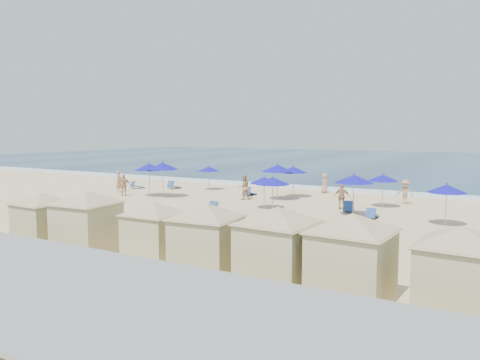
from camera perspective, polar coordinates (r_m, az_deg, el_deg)
name	(u,v)px	position (r m, az deg, el deg)	size (l,w,h in m)	color
ground	(223,217)	(27.09, -2.10, -4.54)	(160.00, 160.00, 0.00)	beige
ocean	(407,162)	(78.98, 19.67, 2.07)	(160.00, 80.00, 0.06)	navy
surf_line	(318,188)	(40.90, 9.54, -0.99)	(160.00, 2.50, 0.08)	white
seawall	(4,263)	(17.37, -26.86, -9.01)	(160.00, 6.10, 1.22)	gray
trash_bin	(279,225)	(22.85, 4.80, -5.50)	(0.82, 0.82, 0.82)	black
cabana_0	(42,213)	(21.81, -23.00, -3.67)	(4.10, 4.10, 2.57)	#CABD8A
cabana_1	(87,214)	(19.74, -18.20, -4.00)	(4.53, 4.53, 2.85)	#CABD8A
cabana_2	(154,224)	(17.97, -10.42, -5.34)	(4.04, 4.04, 2.54)	#CABD8A
cabana_3	(207,230)	(16.08, -4.09, -6.14)	(4.38, 4.38, 2.76)	#CABD8A
cabana_4	(277,237)	(14.77, 4.58, -6.97)	(4.57, 4.57, 2.87)	#CABD8A
cabana_5	(352,247)	(13.88, 13.48, -7.92)	(4.60, 4.60, 2.89)	#CABD8A
cabana_6	(461,262)	(13.46, 25.38, -9.03)	(4.45, 4.45, 2.80)	#CABD8A
umbrella_0	(149,167)	(35.88, -11.03, 1.57)	(2.29, 2.29, 2.60)	#A5A8AD
umbrella_1	(208,169)	(39.33, -3.86, 1.36)	(1.81, 1.81, 2.06)	#A5A8AD
umbrella_2	(163,166)	(35.19, -9.41, 1.68)	(2.39, 2.39, 2.72)	#A5A8AD
umbrella_3	(278,168)	(33.48, 4.60, 1.45)	(2.34, 2.34, 2.66)	#A5A8AD
umbrella_4	(264,180)	(29.59, 2.97, -0.04)	(1.87, 1.87, 2.13)	#A5A8AD
umbrella_5	(293,170)	(34.94, 6.49, 1.27)	(2.13, 2.13, 2.42)	#A5A8AD
umbrella_6	(273,181)	(27.45, 4.00, -0.09)	(2.08, 2.08, 2.36)	#A5A8AD
umbrella_7	(383,178)	(31.54, 17.03, 0.26)	(1.97, 1.97, 2.24)	#A5A8AD
umbrella_8	(354,179)	(27.69, 13.71, 0.14)	(2.24, 2.24, 2.55)	#A5A8AD
umbrella_9	(447,189)	(26.55, 23.90, -0.97)	(2.00, 2.00, 2.27)	#A5A8AD
beach_chair_0	(136,186)	(41.34, -12.53, -0.70)	(1.02, 1.37, 0.69)	#25478A
beach_chair_1	(173,186)	(40.54, -8.12, -0.72)	(0.69, 1.37, 0.73)	#25478A
beach_chair_2	(249,192)	(35.92, 1.10, -1.52)	(0.62, 1.36, 0.74)	#25478A
beach_chair_3	(217,208)	(28.54, -2.83, -3.48)	(0.77, 1.43, 0.75)	#25478A
beach_chair_4	(348,208)	(29.41, 13.07, -3.34)	(1.06, 1.51, 0.76)	#25478A
beach_chair_5	(372,215)	(27.58, 15.79, -4.10)	(0.57, 1.22, 0.66)	#25478A
beachgoer_0	(119,182)	(39.07, -14.54, -0.18)	(0.64, 0.42, 1.76)	tan
beachgoer_1	(244,187)	(33.82, 0.49, -0.87)	(0.88, 0.69, 1.82)	tan
beachgoer_2	(342,196)	(30.32, 12.31, -1.96)	(0.97, 0.40, 1.66)	tan
beachgoer_3	(405,192)	(33.51, 19.47, -1.40)	(1.09, 0.63, 1.69)	tan
beachgoer_4	(324,183)	(37.99, 10.26, -0.39)	(0.77, 0.50, 1.58)	tan
beachgoer_5	(124,185)	(36.78, -13.96, -0.62)	(0.97, 0.41, 1.66)	tan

